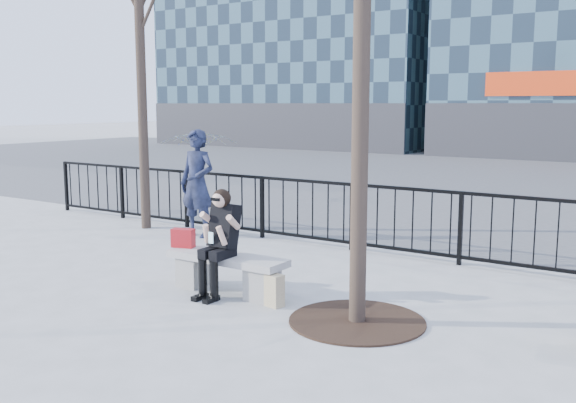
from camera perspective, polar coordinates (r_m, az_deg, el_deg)
The scene contains 10 objects.
ground at distance 8.27m, azimuth -5.43°, elevation -8.03°, with size 120.00×120.00×0.00m, color gray.
street_surface at distance 21.86m, azimuth 20.00°, elevation 1.94°, with size 60.00×23.00×0.01m, color #474747.
railing at distance 10.58m, azimuth 4.75°, elevation -1.24°, with size 14.00×0.06×1.10m.
tree_grate at distance 7.19m, azimuth 6.15°, elevation -10.52°, with size 1.50×1.50×0.02m, color black.
bench_main at distance 8.18m, azimuth -5.46°, elevation -6.01°, with size 1.65×0.46×0.49m.
seated_woman at distance 7.98m, azimuth -6.22°, elevation -3.69°, with size 0.50×0.64×1.34m.
handbag at distance 8.61m, azimuth -9.31°, elevation -3.22°, with size 0.30×0.14×0.25m, color red.
shopping_bag at distance 7.70m, azimuth -1.73°, elevation -7.75°, with size 0.41×0.15×0.39m, color beige.
standing_man at distance 11.58m, azimuth -8.07°, elevation 1.61°, with size 0.70×0.46×1.93m, color black.
vendor_umbrella at distance 16.12m, azimuth -7.91°, elevation 3.26°, with size 1.90×1.94×1.74m, color gold.
Camera 1 is at (4.98, -6.16, 2.37)m, focal length 40.00 mm.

